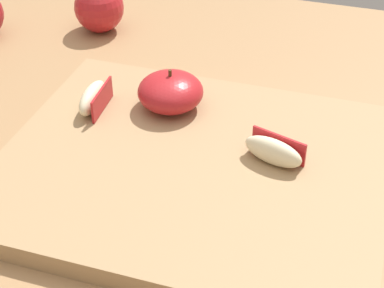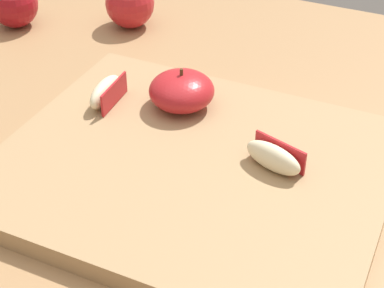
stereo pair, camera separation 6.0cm
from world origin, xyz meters
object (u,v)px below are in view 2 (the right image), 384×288
apple_wedge_front (274,157)px  whole_apple_crimson (130,4)px  apple_half_skin_up (182,91)px  whole_apple_red_delicious (14,4)px  apple_wedge_right (106,92)px  cutting_board (192,169)px

apple_wedge_front → whole_apple_crimson: (-0.30, 0.25, -0.00)m
apple_half_skin_up → apple_wedge_front: (0.13, -0.06, -0.01)m
whole_apple_crimson → whole_apple_red_delicious: size_ratio=1.03×
apple_wedge_right → apple_half_skin_up: bearing=19.7°
whole_apple_crimson → whole_apple_red_delicious: bearing=-155.7°
cutting_board → apple_wedge_front: apple_wedge_front is taller
apple_wedge_front → whole_apple_red_delicious: bearing=157.5°
cutting_board → whole_apple_crimson: (-0.22, 0.27, 0.02)m
whole_apple_crimson → cutting_board: bearing=-50.9°
apple_half_skin_up → apple_wedge_front: size_ratio=1.12×
cutting_board → whole_apple_crimson: whole_apple_crimson is taller
whole_apple_red_delicious → apple_wedge_right: bearing=-31.9°
apple_half_skin_up → cutting_board: bearing=-58.7°
apple_half_skin_up → whole_apple_red_delicious: size_ratio=0.96×
cutting_board → whole_apple_crimson: 0.36m
apple_half_skin_up → whole_apple_crimson: (-0.17, 0.19, -0.01)m
cutting_board → apple_wedge_right: apple_wedge_right is taller
apple_wedge_right → apple_wedge_front: size_ratio=0.97×
apple_wedge_right → whole_apple_red_delicious: 0.29m
apple_half_skin_up → whole_apple_crimson: bearing=132.1°
apple_wedge_front → whole_apple_red_delicious: 0.49m
apple_wedge_front → whole_apple_red_delicious: whole_apple_red_delicious is taller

